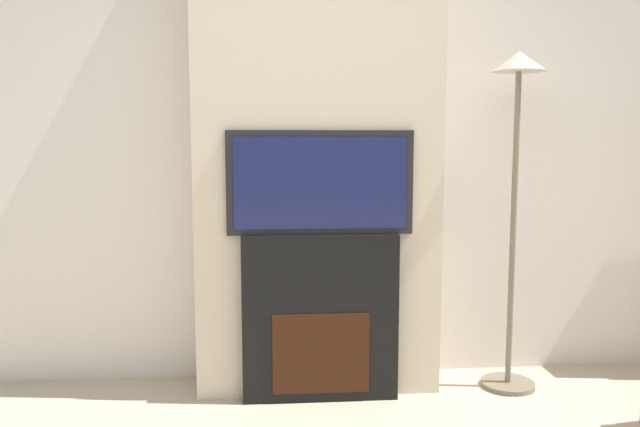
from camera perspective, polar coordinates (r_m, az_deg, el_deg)
wall_back at (r=3.40m, az=-0.48°, el=7.62°), size 6.00×0.06×2.70m
chimney_breast at (r=3.20m, az=-0.23°, el=7.68°), size 1.23×0.33×2.70m
fireplace at (r=3.16m, az=0.00°, el=-9.46°), size 0.77×0.15×0.84m
television at (r=3.04m, az=0.00°, el=2.84°), size 0.91×0.07×0.51m
floor_lamp at (r=3.33m, az=17.49°, el=5.68°), size 0.28×0.28×1.74m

